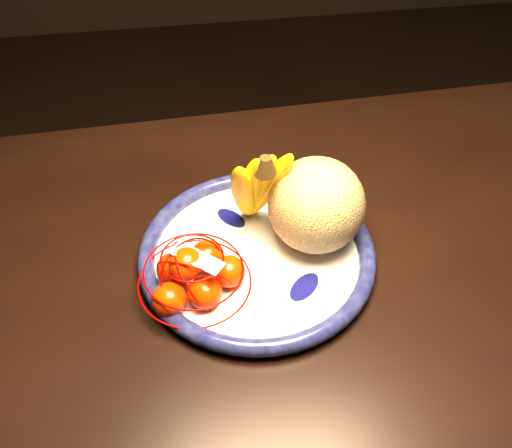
{
  "coord_description": "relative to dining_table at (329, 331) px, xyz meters",
  "views": [
    {
      "loc": [
        -0.25,
        -0.47,
        1.48
      ],
      "look_at": [
        -0.16,
        0.15,
        0.83
      ],
      "focal_mm": 45.0,
      "sensor_mm": 36.0,
      "label": 1
    }
  ],
  "objects": [
    {
      "name": "mandarin_bag",
      "position": [
        -0.19,
        0.03,
        0.12
      ],
      "size": [
        0.2,
        0.2,
        0.1
      ],
      "rotation": [
        0.0,
        0.0,
        0.27
      ],
      "color": "#FF2A00",
      "rests_on": "fruit_bowl"
    },
    {
      "name": "dining_table",
      "position": [
        0.0,
        0.0,
        0.0
      ],
      "size": [
        1.56,
        0.98,
        0.76
      ],
      "rotation": [
        0.0,
        0.0,
        0.04
      ],
      "color": "black",
      "rests_on": "ground"
    },
    {
      "name": "banana_bunch",
      "position": [
        -0.09,
        0.14,
        0.18
      ],
      "size": [
        0.12,
        0.11,
        0.18
      ],
      "rotation": [
        0.0,
        0.0,
        0.24
      ],
      "color": "yellow",
      "rests_on": "fruit_bowl"
    },
    {
      "name": "fruit_bowl",
      "position": [
        -0.1,
        0.08,
        0.09
      ],
      "size": [
        0.35,
        0.35,
        0.03
      ],
      "rotation": [
        0.0,
        0.0,
        0.19
      ],
      "color": "white",
      "rests_on": "dining_table"
    },
    {
      "name": "cantaloupe",
      "position": [
        -0.01,
        0.1,
        0.16
      ],
      "size": [
        0.14,
        0.14,
        0.14
      ],
      "primitive_type": "sphere",
      "color": "olive",
      "rests_on": "fruit_bowl"
    },
    {
      "name": "price_tag",
      "position": [
        -0.18,
        0.03,
        0.16
      ],
      "size": [
        0.07,
        0.06,
        0.01
      ],
      "primitive_type": "cube",
      "rotation": [
        -0.14,
        0.1,
        -0.63
      ],
      "color": "white",
      "rests_on": "mandarin_bag"
    }
  ]
}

